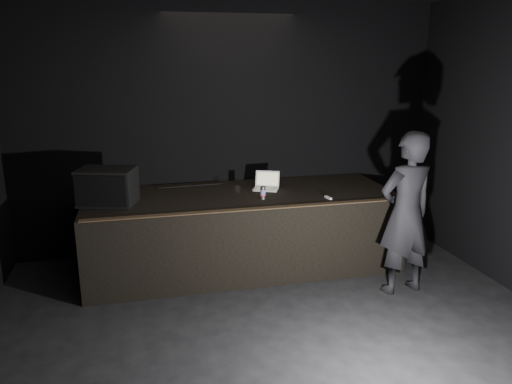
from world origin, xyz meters
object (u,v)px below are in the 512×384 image
object	(u,v)px
stage_monitor	(107,186)
beer_can	(263,193)
laptop	(266,184)
stage_riser	(242,230)
person	(406,214)

from	to	relation	value
stage_monitor	beer_can	world-z (taller)	stage_monitor
stage_monitor	laptop	size ratio (longest dim) A/B	1.81
stage_riser	stage_monitor	distance (m)	1.82
stage_monitor	person	xyz separation A→B (m)	(3.37, -1.12, -0.25)
stage_riser	laptop	world-z (taller)	laptop
beer_can	stage_monitor	bearing A→B (deg)	172.96
stage_riser	stage_monitor	xyz separation A→B (m)	(-1.67, -0.08, 0.72)
stage_riser	beer_can	distance (m)	0.69
laptop	person	world-z (taller)	person
stage_monitor	beer_can	size ratio (longest dim) A/B	4.67
person	stage_riser	bearing A→B (deg)	-43.98
laptop	beer_can	xyz separation A→B (m)	(-0.18, -0.49, 0.02)
laptop	person	bearing A→B (deg)	-22.16
stage_monitor	beer_can	bearing A→B (deg)	9.53
laptop	beer_can	size ratio (longest dim) A/B	2.57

